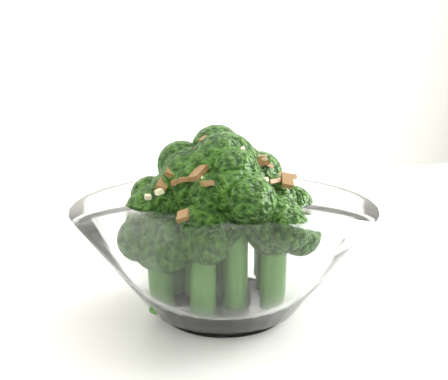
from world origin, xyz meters
name	(u,v)px	position (x,y,z in m)	size (l,w,h in m)	color
table	(290,352)	(0.03, -0.08, 0.68)	(1.24, 0.87, 0.75)	white
broccoli_dish	(222,242)	(-0.05, -0.13, 0.80)	(0.21, 0.21, 0.13)	white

